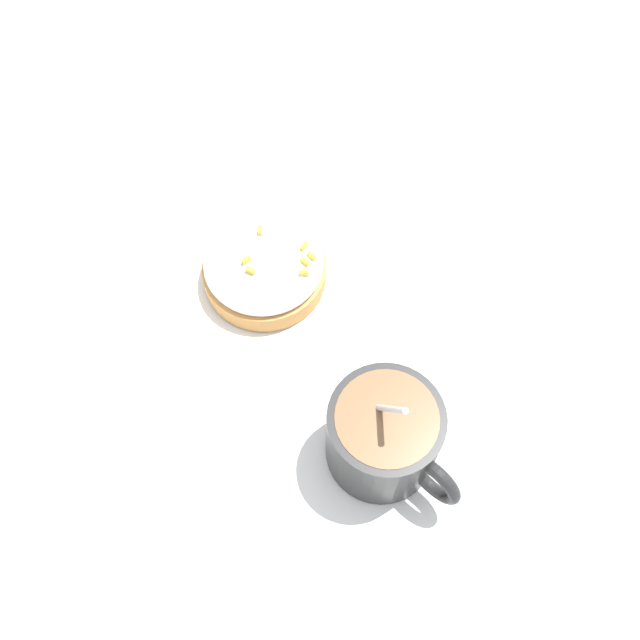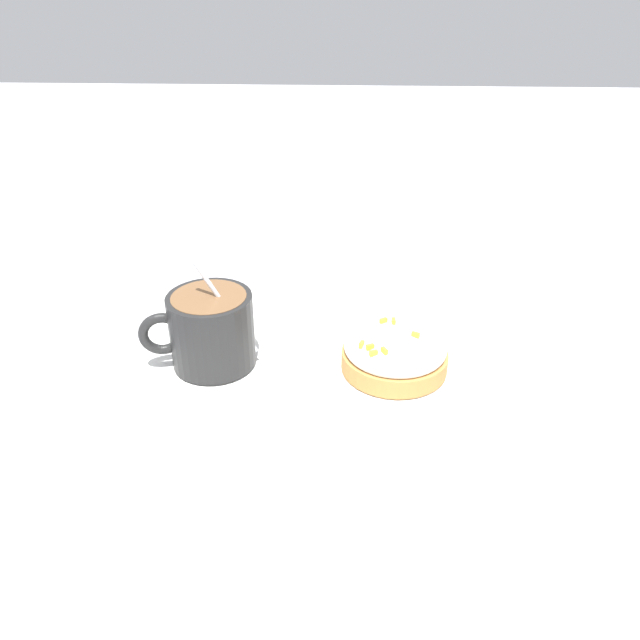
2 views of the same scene
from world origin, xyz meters
name	(u,v)px [view 2 (image 2 of 2)]	position (x,y,z in m)	size (l,w,h in m)	color
ground_plane	(303,363)	(0.00, 0.00, 0.00)	(3.00, 3.00, 0.00)	#B2B2B7
paper_napkin	(303,361)	(0.00, 0.00, 0.00)	(0.35, 0.34, 0.00)	white
coffee_cup	(210,327)	(-0.08, -0.01, 0.04)	(0.11, 0.08, 0.11)	black
frosted_pastry	(395,351)	(0.08, -0.01, 0.02)	(0.10, 0.10, 0.04)	#C18442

